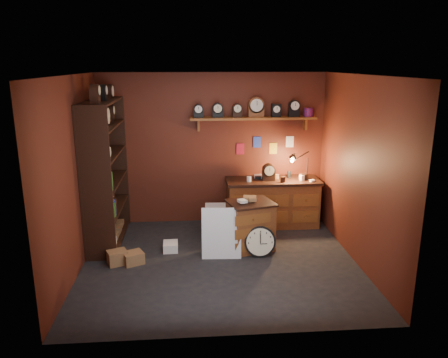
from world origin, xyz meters
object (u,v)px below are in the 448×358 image
Objects in this scene: shelving_unit at (103,167)px; low_cabinet at (250,223)px; big_round_clock at (260,242)px; workbench at (272,200)px.

shelving_unit reaches higher than low_cabinet.
big_round_clock is at bearing -85.54° from low_cabinet.
workbench is 1.15m from low_cabinet.
big_round_clock is (-0.43, -1.30, -0.24)m from workbench.
shelving_unit is 2.99m from workbench.
low_cabinet is at bearing -118.05° from workbench.
workbench is at bearing 9.87° from shelving_unit.
low_cabinet reaches higher than big_round_clock.
workbench is 1.92× the size of low_cabinet.
shelving_unit is 2.50m from low_cabinet.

